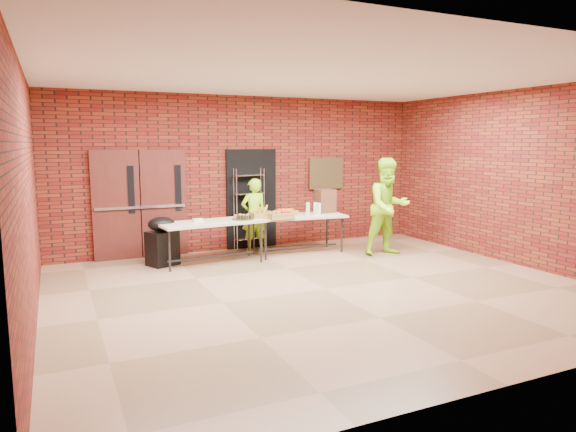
% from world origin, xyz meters
% --- Properties ---
extents(room, '(8.08, 7.08, 3.28)m').
position_xyz_m(room, '(0.00, 0.00, 1.60)').
color(room, olive).
rests_on(room, ground).
extents(double_doors, '(1.78, 0.12, 2.10)m').
position_xyz_m(double_doors, '(-2.20, 3.44, 1.05)').
color(double_doors, '#4F1B16').
rests_on(double_doors, room).
extents(dark_doorway, '(1.10, 0.06, 2.10)m').
position_xyz_m(dark_doorway, '(0.10, 3.46, 1.05)').
color(dark_doorway, black).
rests_on(dark_doorway, room).
extents(bronze_plaque, '(0.85, 0.04, 0.70)m').
position_xyz_m(bronze_plaque, '(1.90, 3.45, 1.55)').
color(bronze_plaque, '#41331A').
rests_on(bronze_plaque, room).
extents(wire_rack, '(0.66, 0.33, 1.71)m').
position_xyz_m(wire_rack, '(-0.01, 3.32, 0.85)').
color(wire_rack, '#BBBBC2').
rests_on(wire_rack, room).
extents(table_left, '(1.99, 1.00, 0.79)m').
position_xyz_m(table_left, '(-1.09, 2.40, 0.72)').
color(table_left, '#BFAB92').
rests_on(table_left, room).
extents(table_right, '(1.96, 0.95, 0.78)m').
position_xyz_m(table_right, '(0.76, 2.53, 0.71)').
color(table_right, '#BFAB92').
rests_on(table_right, room).
extents(basket_bananas, '(0.45, 0.35, 0.14)m').
position_xyz_m(basket_bananas, '(-0.05, 2.51, 0.84)').
color(basket_bananas, '#A77D43').
rests_on(basket_bananas, table_right).
extents(basket_oranges, '(0.41, 0.32, 0.13)m').
position_xyz_m(basket_oranges, '(0.54, 2.64, 0.83)').
color(basket_oranges, '#A77D43').
rests_on(basket_oranges, table_right).
extents(basket_apples, '(0.48, 0.37, 0.15)m').
position_xyz_m(basket_apples, '(0.25, 2.30, 0.84)').
color(basket_apples, '#A77D43').
rests_on(basket_apples, table_right).
extents(muffin_tray, '(0.41, 0.41, 0.10)m').
position_xyz_m(muffin_tray, '(-0.48, 2.38, 0.84)').
color(muffin_tray, '#144C16').
rests_on(muffin_tray, table_left).
extents(napkin_box, '(0.18, 0.12, 0.06)m').
position_xyz_m(napkin_box, '(-1.33, 2.45, 0.82)').
color(napkin_box, silver).
rests_on(napkin_box, table_left).
extents(coffee_dispenser, '(0.37, 0.33, 0.49)m').
position_xyz_m(coffee_dispenser, '(1.46, 2.69, 1.02)').
color(coffee_dispenser, '#53301C').
rests_on(coffee_dispenser, table_right).
extents(cup_stack_front, '(0.08, 0.08, 0.25)m').
position_xyz_m(cup_stack_front, '(1.10, 2.44, 0.90)').
color(cup_stack_front, silver).
rests_on(cup_stack_front, table_right).
extents(cup_stack_mid, '(0.08, 0.08, 0.25)m').
position_xyz_m(cup_stack_mid, '(1.13, 2.34, 0.90)').
color(cup_stack_mid, silver).
rests_on(cup_stack_mid, table_right).
extents(cup_stack_back, '(0.08, 0.08, 0.25)m').
position_xyz_m(cup_stack_back, '(0.99, 2.56, 0.90)').
color(cup_stack_back, silver).
rests_on(cup_stack_back, table_right).
extents(covered_grill, '(0.62, 0.58, 0.90)m').
position_xyz_m(covered_grill, '(-1.96, 2.62, 0.45)').
color(covered_grill, black).
rests_on(covered_grill, room).
extents(volunteer_woman, '(0.57, 0.39, 1.51)m').
position_xyz_m(volunteer_woman, '(0.01, 3.10, 0.75)').
color(volunteer_woman, '#9FEA1A').
rests_on(volunteer_woman, room).
extents(volunteer_man, '(0.98, 0.78, 1.94)m').
position_xyz_m(volunteer_man, '(2.34, 1.68, 0.97)').
color(volunteer_man, '#9FEA1A').
rests_on(volunteer_man, room).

